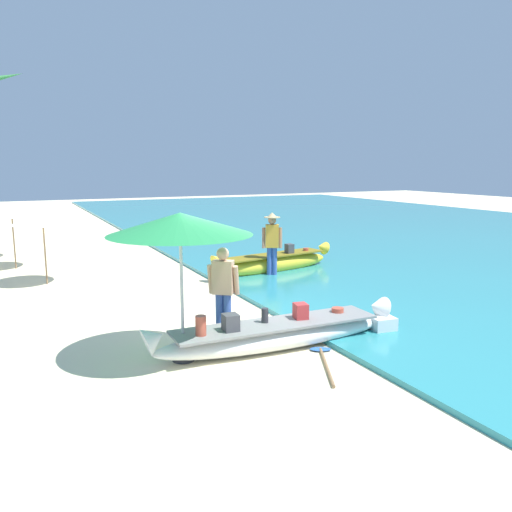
% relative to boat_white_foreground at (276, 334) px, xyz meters
% --- Properties ---
extents(ground_plane, '(80.00, 80.00, 0.00)m').
position_rel_boat_white_foreground_xyz_m(ground_plane, '(-0.32, 1.20, -0.26)').
color(ground_plane, beige).
extents(sea, '(24.00, 56.00, 0.10)m').
position_rel_boat_white_foreground_xyz_m(sea, '(12.87, 9.20, -0.21)').
color(sea, teal).
rests_on(sea, ground).
extents(boat_white_foreground, '(4.64, 0.84, 0.77)m').
position_rel_boat_white_foreground_xyz_m(boat_white_foreground, '(0.00, 0.00, 0.00)').
color(boat_white_foreground, white).
rests_on(boat_white_foreground, ground).
extents(boat_yellow_midground, '(4.13, 1.33, 0.83)m').
position_rel_boat_white_foreground_xyz_m(boat_yellow_midground, '(2.86, 5.49, 0.05)').
color(boat_yellow_midground, yellow).
rests_on(boat_yellow_midground, ground).
extents(person_vendor_hatted, '(0.58, 0.45, 1.82)m').
position_rel_boat_white_foreground_xyz_m(person_vendor_hatted, '(2.51, 4.96, 0.79)').
color(person_vendor_hatted, '#3D5BA8').
rests_on(person_vendor_hatted, ground).
extents(person_tourist_customer, '(0.56, 0.49, 1.70)m').
position_rel_boat_white_foreground_xyz_m(person_tourist_customer, '(-0.68, 0.69, 0.70)').
color(person_tourist_customer, '#3D5BA8').
rests_on(person_tourist_customer, ground).
extents(patio_umbrella_large, '(2.26, 2.26, 2.38)m').
position_rel_boat_white_foreground_xyz_m(patio_umbrella_large, '(-1.60, 0.17, 1.94)').
color(patio_umbrella_large, '#B7B7BC').
rests_on(patio_umbrella_large, ground).
extents(parasol_row_0, '(1.60, 1.60, 1.91)m').
position_rel_boat_white_foreground_xyz_m(parasol_row_0, '(-3.17, 6.88, 1.49)').
color(parasol_row_0, '#8E6B47').
rests_on(parasol_row_0, ground).
extents(parasol_row_1, '(1.60, 1.60, 1.91)m').
position_rel_boat_white_foreground_xyz_m(parasol_row_1, '(-3.86, 9.53, 1.49)').
color(parasol_row_1, '#8E6B47').
rests_on(parasol_row_1, ground).
extents(cooler_box, '(0.47, 0.38, 0.33)m').
position_rel_boat_white_foreground_xyz_m(cooler_box, '(2.12, -0.23, -0.09)').
color(cooler_box, silver).
rests_on(cooler_box, ground).
extents(paddle, '(0.88, 1.53, 0.05)m').
position_rel_boat_white_foreground_xyz_m(paddle, '(0.42, -0.86, -0.23)').
color(paddle, '#8E6B47').
rests_on(paddle, ground).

